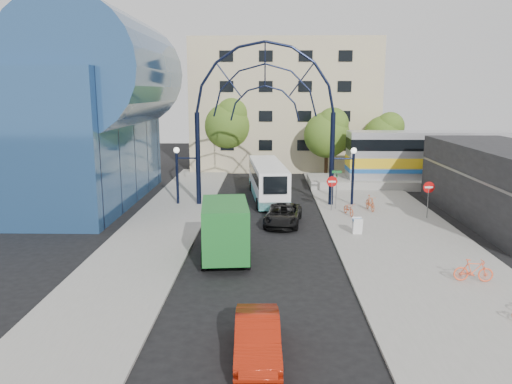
{
  "coord_description": "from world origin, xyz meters",
  "views": [
    {
      "loc": [
        0.2,
        -22.94,
        8.5
      ],
      "look_at": [
        -0.47,
        6.0,
        2.65
      ],
      "focal_mm": 35.0,
      "sensor_mm": 36.0,
      "label": 1
    }
  ],
  "objects_px": {
    "city_bus": "(268,180)",
    "red_sedan": "(257,338)",
    "bike_near_b": "(370,203)",
    "bike_far_b": "(474,270)",
    "stop_sign": "(332,185)",
    "street_name_sign": "(337,181)",
    "green_truck": "(225,229)",
    "sandwich_board": "(357,224)",
    "tree_north_c": "(385,134)",
    "train_car": "(488,155)",
    "gateway_arch": "(265,91)",
    "tree_north_b": "(229,123)",
    "tree_north_a": "(328,132)",
    "bike_near_a": "(349,209)",
    "black_suv": "(283,215)",
    "do_not_enter_sign": "(429,191)"
  },
  "relations": [
    {
      "from": "stop_sign",
      "to": "bike_far_b",
      "type": "distance_m",
      "value": 14.4
    },
    {
      "from": "bike_near_b",
      "to": "bike_far_b",
      "type": "height_order",
      "value": "bike_near_b"
    },
    {
      "from": "green_truck",
      "to": "bike_near_b",
      "type": "height_order",
      "value": "green_truck"
    },
    {
      "from": "city_bus",
      "to": "bike_near_b",
      "type": "xyz_separation_m",
      "value": [
        7.36,
        -4.5,
        -0.84
      ]
    },
    {
      "from": "do_not_enter_sign",
      "to": "tree_north_a",
      "type": "relative_size",
      "value": 0.35
    },
    {
      "from": "train_car",
      "to": "green_truck",
      "type": "relative_size",
      "value": 4.0
    },
    {
      "from": "bike_near_a",
      "to": "tree_north_b",
      "type": "bearing_deg",
      "value": 103.11
    },
    {
      "from": "train_car",
      "to": "red_sedan",
      "type": "height_order",
      "value": "train_car"
    },
    {
      "from": "tree_north_a",
      "to": "green_truck",
      "type": "height_order",
      "value": "tree_north_a"
    },
    {
      "from": "train_car",
      "to": "black_suv",
      "type": "distance_m",
      "value": 23.25
    },
    {
      "from": "tree_north_b",
      "to": "city_bus",
      "type": "xyz_separation_m",
      "value": [
        4.11,
        -13.34,
        -3.77
      ]
    },
    {
      "from": "street_name_sign",
      "to": "tree_north_c",
      "type": "bearing_deg",
      "value": 65.69
    },
    {
      "from": "city_bus",
      "to": "red_sedan",
      "type": "height_order",
      "value": "city_bus"
    },
    {
      "from": "bike_near_a",
      "to": "bike_near_b",
      "type": "height_order",
      "value": "bike_near_b"
    },
    {
      "from": "street_name_sign",
      "to": "sandwich_board",
      "type": "distance_m",
      "value": 6.78
    },
    {
      "from": "gateway_arch",
      "to": "tree_north_c",
      "type": "distance_m",
      "value": 18.95
    },
    {
      "from": "tree_north_a",
      "to": "tree_north_c",
      "type": "xyz_separation_m",
      "value": [
        6.0,
        2.0,
        -0.33
      ]
    },
    {
      "from": "gateway_arch",
      "to": "sandwich_board",
      "type": "relative_size",
      "value": 13.8
    },
    {
      "from": "do_not_enter_sign",
      "to": "street_name_sign",
      "type": "xyz_separation_m",
      "value": [
        -5.8,
        2.6,
        0.15
      ]
    },
    {
      "from": "street_name_sign",
      "to": "green_truck",
      "type": "distance_m",
      "value": 12.9
    },
    {
      "from": "street_name_sign",
      "to": "tree_north_c",
      "type": "distance_m",
      "value": 16.95
    },
    {
      "from": "gateway_arch",
      "to": "tree_north_c",
      "type": "xyz_separation_m",
      "value": [
        12.12,
        13.93,
        -4.28
      ]
    },
    {
      "from": "tree_north_a",
      "to": "bike_near_a",
      "type": "relative_size",
      "value": 4.37
    },
    {
      "from": "do_not_enter_sign",
      "to": "tree_north_a",
      "type": "bearing_deg",
      "value": 107.03
    },
    {
      "from": "tree_north_c",
      "to": "red_sedan",
      "type": "height_order",
      "value": "tree_north_c"
    },
    {
      "from": "bike_near_b",
      "to": "black_suv",
      "type": "bearing_deg",
      "value": -158.29
    },
    {
      "from": "do_not_enter_sign",
      "to": "tree_north_c",
      "type": "height_order",
      "value": "tree_north_c"
    },
    {
      "from": "sandwich_board",
      "to": "green_truck",
      "type": "relative_size",
      "value": 0.16
    },
    {
      "from": "train_car",
      "to": "bike_near_b",
      "type": "height_order",
      "value": "train_car"
    },
    {
      "from": "street_name_sign",
      "to": "train_car",
      "type": "distance_m",
      "value": 17.55
    },
    {
      "from": "tree_north_a",
      "to": "red_sedan",
      "type": "xyz_separation_m",
      "value": [
        -6.22,
        -34.04,
        -3.92
      ]
    },
    {
      "from": "tree_north_b",
      "to": "green_truck",
      "type": "relative_size",
      "value": 1.27
    },
    {
      "from": "street_name_sign",
      "to": "city_bus",
      "type": "height_order",
      "value": "street_name_sign"
    },
    {
      "from": "gateway_arch",
      "to": "bike_near_b",
      "type": "height_order",
      "value": "gateway_arch"
    },
    {
      "from": "green_truck",
      "to": "black_suv",
      "type": "bearing_deg",
      "value": 57.99
    },
    {
      "from": "green_truck",
      "to": "bike_far_b",
      "type": "height_order",
      "value": "green_truck"
    },
    {
      "from": "tree_north_a",
      "to": "tree_north_c",
      "type": "distance_m",
      "value": 6.33
    },
    {
      "from": "tree_north_a",
      "to": "sandwich_board",
      "type": "bearing_deg",
      "value": -91.5
    },
    {
      "from": "bike_far_b",
      "to": "tree_north_a",
      "type": "bearing_deg",
      "value": 12.92
    },
    {
      "from": "green_truck",
      "to": "red_sedan",
      "type": "height_order",
      "value": "green_truck"
    },
    {
      "from": "sandwich_board",
      "to": "train_car",
      "type": "distance_m",
      "value": 21.65
    },
    {
      "from": "green_truck",
      "to": "bike_near_a",
      "type": "xyz_separation_m",
      "value": [
        7.83,
        8.79,
        -0.99
      ]
    },
    {
      "from": "bike_near_b",
      "to": "green_truck",
      "type": "bearing_deg",
      "value": -141.19
    },
    {
      "from": "train_car",
      "to": "tree_north_c",
      "type": "distance_m",
      "value": 9.95
    },
    {
      "from": "red_sedan",
      "to": "tree_north_b",
      "type": "bearing_deg",
      "value": 93.76
    },
    {
      "from": "tree_north_c",
      "to": "green_truck",
      "type": "height_order",
      "value": "tree_north_c"
    },
    {
      "from": "stop_sign",
      "to": "green_truck",
      "type": "relative_size",
      "value": 0.4
    },
    {
      "from": "green_truck",
      "to": "red_sedan",
      "type": "bearing_deg",
      "value": -85.17
    },
    {
      "from": "tree_north_c",
      "to": "black_suv",
      "type": "xyz_separation_m",
      "value": [
        -10.9,
        -19.46,
        -3.62
      ]
    },
    {
      "from": "stop_sign",
      "to": "street_name_sign",
      "type": "bearing_deg",
      "value": 56.36
    }
  ]
}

